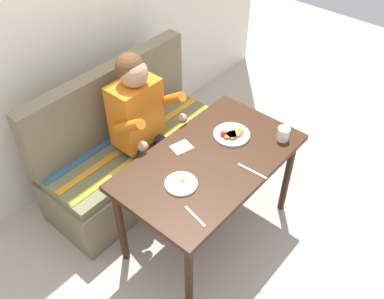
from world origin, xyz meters
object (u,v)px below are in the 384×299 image
at_px(person, 143,119).
at_px(plate_eggs, 181,184).
at_px(plate_breakfast, 232,135).
at_px(napkin, 182,147).
at_px(knife, 252,171).
at_px(couch, 132,152).
at_px(coffee_mug, 284,133).
at_px(table, 210,168).
at_px(fork, 195,216).

relative_size(person, plate_eggs, 6.28).
xyz_separation_m(plate_breakfast, napkin, (-0.30, 0.17, -0.01)).
distance_m(plate_eggs, knife, 0.44).
relative_size(couch, plate_eggs, 7.46).
bearing_deg(napkin, person, 84.41).
distance_m(couch, coffee_mug, 1.19).
bearing_deg(coffee_mug, table, 152.21).
height_order(couch, coffee_mug, couch).
height_order(plate_breakfast, coffee_mug, coffee_mug).
height_order(plate_eggs, coffee_mug, coffee_mug).
relative_size(plate_eggs, napkin, 1.53).
distance_m(table, fork, 0.47).
xyz_separation_m(couch, person, (-0.00, -0.17, 0.41)).
height_order(fork, knife, same).
bearing_deg(napkin, couch, 86.14).
relative_size(table, fork, 7.06).
relative_size(coffee_mug, fork, 0.69).
xyz_separation_m(plate_breakfast, fork, (-0.67, -0.25, -0.01)).
relative_size(plate_eggs, fork, 1.14).
height_order(couch, plate_breakfast, couch).
xyz_separation_m(table, plate_breakfast, (0.26, 0.03, 0.10)).
bearing_deg(coffee_mug, couch, 114.33).
bearing_deg(table, coffee_mug, -27.79).
bearing_deg(knife, plate_eggs, 141.94).
xyz_separation_m(plate_eggs, napkin, (0.24, 0.21, -0.01)).
bearing_deg(plate_eggs, couch, 70.10).
height_order(couch, knife, couch).
distance_m(person, plate_breakfast, 0.62).
distance_m(plate_eggs, fork, 0.25).
relative_size(couch, person, 1.19).
bearing_deg(knife, fork, 172.49).
xyz_separation_m(plate_eggs, fork, (-0.13, -0.21, -0.01)).
bearing_deg(plate_eggs, person, 64.92).
xyz_separation_m(coffee_mug, knife, (-0.37, -0.02, -0.05)).
bearing_deg(fork, coffee_mug, 10.11).
relative_size(person, plate_breakfast, 5.02).
bearing_deg(person, coffee_mug, -61.29).
xyz_separation_m(couch, plate_eggs, (-0.28, -0.77, 0.41)).
relative_size(couch, fork, 8.47).
height_order(plate_eggs, fork, plate_eggs).
height_order(table, fork, fork).
bearing_deg(knife, couch, 91.44).
height_order(couch, napkin, couch).
relative_size(person, fork, 7.13).
distance_m(couch, person, 0.45).
height_order(plate_breakfast, knife, plate_breakfast).
relative_size(plate_eggs, knife, 0.96).
bearing_deg(fork, knife, 6.85).
bearing_deg(couch, plate_breakfast, -70.45).
height_order(plate_breakfast, plate_eggs, plate_breakfast).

